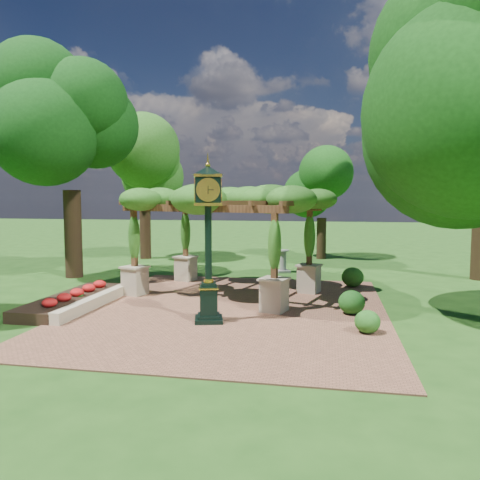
# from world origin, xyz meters

# --- Properties ---
(ground) EXTENTS (120.00, 120.00, 0.00)m
(ground) POSITION_xyz_m (0.00, 0.00, 0.00)
(ground) COLOR #1E4714
(ground) RESTS_ON ground
(brick_plaza) EXTENTS (10.00, 12.00, 0.04)m
(brick_plaza) POSITION_xyz_m (0.00, 1.00, 0.02)
(brick_plaza) COLOR brown
(brick_plaza) RESTS_ON ground
(border_wall) EXTENTS (0.35, 5.00, 0.40)m
(border_wall) POSITION_xyz_m (-4.60, 0.50, 0.20)
(border_wall) COLOR #C6B793
(border_wall) RESTS_ON ground
(flower_bed) EXTENTS (1.50, 5.00, 0.36)m
(flower_bed) POSITION_xyz_m (-5.50, 0.50, 0.18)
(flower_bed) COLOR red
(flower_bed) RESTS_ON ground
(pedestal_clock) EXTENTS (1.13, 1.13, 4.69)m
(pedestal_clock) POSITION_xyz_m (-0.33, -0.70, 2.80)
(pedestal_clock) COLOR black
(pedestal_clock) RESTS_ON brick_plaza
(pergola) EXTENTS (7.56, 5.86, 4.19)m
(pergola) POSITION_xyz_m (-0.84, 3.39, 3.43)
(pergola) COLOR tan
(pergola) RESTS_ON brick_plaza
(sundial) EXTENTS (0.82, 0.82, 1.13)m
(sundial) POSITION_xyz_m (0.92, 9.15, 0.50)
(sundial) COLOR gray
(sundial) RESTS_ON ground
(shrub_front) EXTENTS (0.70, 0.70, 0.63)m
(shrub_front) POSITION_xyz_m (4.21, -1.03, 0.35)
(shrub_front) COLOR #205819
(shrub_front) RESTS_ON brick_plaza
(shrub_mid) EXTENTS (1.05, 1.05, 0.75)m
(shrub_mid) POSITION_xyz_m (3.88, 1.03, 0.42)
(shrub_mid) COLOR #1A4F16
(shrub_mid) RESTS_ON brick_plaza
(shrub_back) EXTENTS (1.20, 1.20, 0.81)m
(shrub_back) POSITION_xyz_m (4.13, 5.70, 0.45)
(shrub_back) COLOR #265518
(shrub_back) RESTS_ON brick_plaza
(tree_west_near) EXTENTS (4.98, 4.98, 10.49)m
(tree_west_near) POSITION_xyz_m (-8.58, 5.93, 7.20)
(tree_west_near) COLOR #312013
(tree_west_near) RESTS_ON ground
(tree_west_far) EXTENTS (4.01, 4.01, 7.89)m
(tree_west_far) POSITION_xyz_m (-7.90, 12.96, 5.41)
(tree_west_far) COLOR #321F13
(tree_west_far) RESTS_ON ground
(tree_north) EXTENTS (3.35, 3.35, 6.43)m
(tree_north) POSITION_xyz_m (2.69, 14.85, 4.40)
(tree_north) COLOR #332414
(tree_north) RESTS_ON ground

